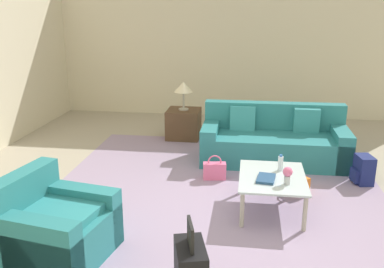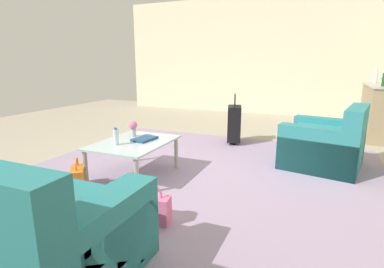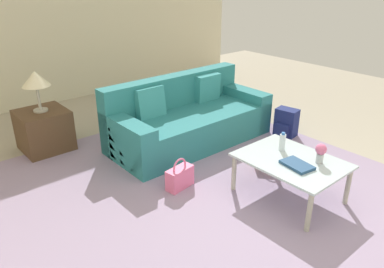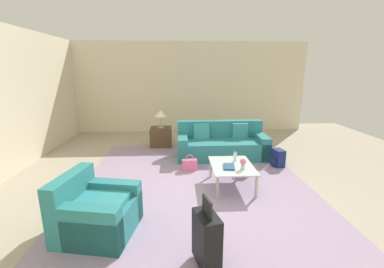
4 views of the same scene
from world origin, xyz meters
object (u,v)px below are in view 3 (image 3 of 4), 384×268
at_px(couch, 186,120).
at_px(table_lamp, 36,80).
at_px(handbag_pink, 180,177).
at_px(coffee_table, 291,164).
at_px(flower_vase, 321,152).
at_px(water_bottle, 282,142).
at_px(side_table, 44,130).
at_px(coffee_table_book, 297,165).
at_px(handbag_orange, 268,157).
at_px(backpack_navy, 286,123).

relative_size(couch, table_lamp, 4.27).
bearing_deg(couch, handbag_pink, 137.20).
height_order(coffee_table, table_lamp, table_lamp).
xyz_separation_m(flower_vase, table_lamp, (3.02, 1.65, 0.38)).
bearing_deg(flower_vase, water_bottle, 6.79).
relative_size(flower_vase, handbag_pink, 0.57).
relative_size(flower_vase, side_table, 0.34).
bearing_deg(coffee_table_book, water_bottle, -20.91).
distance_m(coffee_table, coffee_table_book, 0.16).
relative_size(water_bottle, table_lamp, 0.39).
distance_m(handbag_pink, handbag_orange, 1.16).
height_order(couch, flower_vase, couch).
bearing_deg(table_lamp, coffee_table, -151.82).
relative_size(handbag_pink, backpack_navy, 0.89).
distance_m(coffee_table_book, flower_vase, 0.27).
height_order(coffee_table, water_bottle, water_bottle).
xyz_separation_m(coffee_table, flower_vase, (-0.22, -0.15, 0.17)).
xyz_separation_m(coffee_table, coffee_table_book, (-0.12, 0.08, 0.07)).
height_order(flower_vase, backpack_navy, flower_vase).
bearing_deg(water_bottle, coffee_table, 153.43).
height_order(coffee_table_book, side_table, side_table).
height_order(side_table, table_lamp, table_lamp).
relative_size(coffee_table, side_table, 1.71).
bearing_deg(flower_vase, handbag_orange, -15.35).
distance_m(water_bottle, backpack_navy, 1.47).
distance_m(side_table, table_lamp, 0.68).
height_order(flower_vase, side_table, flower_vase).
bearing_deg(handbag_orange, couch, 12.14).
height_order(water_bottle, backpack_navy, water_bottle).
height_order(flower_vase, table_lamp, table_lamp).
height_order(coffee_table, backpack_navy, coffee_table).
relative_size(coffee_table, flower_vase, 5.02).
bearing_deg(couch, water_bottle, -180.00).
distance_m(table_lamp, backpack_navy, 3.41).
distance_m(couch, water_bottle, 1.62).
relative_size(coffee_table, coffee_table_book, 3.41).
relative_size(coffee_table_book, table_lamp, 0.58).
bearing_deg(flower_vase, backpack_navy, -43.10).
height_order(couch, coffee_table_book, couch).
distance_m(table_lamp, handbag_orange, 3.02).
distance_m(water_bottle, handbag_pink, 1.16).
bearing_deg(coffee_table, water_bottle, -26.57).
relative_size(water_bottle, handbag_orange, 0.57).
relative_size(coffee_table_book, handbag_orange, 0.84).
distance_m(table_lamp, handbag_pink, 2.22).
xyz_separation_m(side_table, table_lamp, (0.00, 0.00, 0.68)).
distance_m(coffee_table, handbag_pink, 1.18).
height_order(couch, coffee_table, couch).
distance_m(coffee_table_book, side_table, 3.25).
bearing_deg(coffee_table_book, handbag_orange, -24.59).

